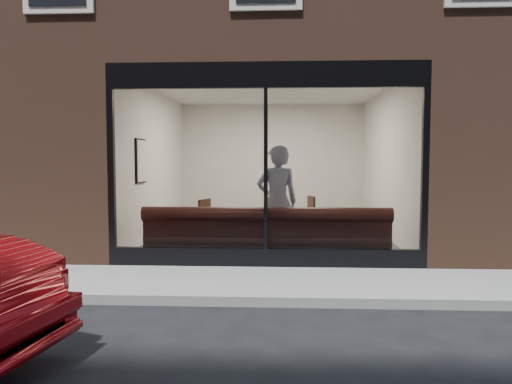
{
  "coord_description": "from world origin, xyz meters",
  "views": [
    {
      "loc": [
        0.24,
        -5.73,
        1.71
      ],
      "look_at": [
        -0.17,
        2.4,
        1.17
      ],
      "focal_mm": 35.0,
      "sensor_mm": 36.0,
      "label": 1
    }
  ],
  "objects_px": {
    "person": "(277,202)",
    "cafe_chair_right": "(302,231)",
    "banquette": "(266,248)",
    "cafe_table_right": "(305,212)",
    "cafe_chair_left": "(196,236)",
    "cafe_table_left": "(193,211)"
  },
  "relations": [
    {
      "from": "person",
      "to": "cafe_table_left",
      "type": "relative_size",
      "value": 3.46
    },
    {
      "from": "banquette",
      "to": "cafe_chair_left",
      "type": "distance_m",
      "value": 1.82
    },
    {
      "from": "person",
      "to": "cafe_chair_left",
      "type": "bearing_deg",
      "value": -41.21
    },
    {
      "from": "banquette",
      "to": "cafe_table_right",
      "type": "bearing_deg",
      "value": 51.78
    },
    {
      "from": "cafe_chair_left",
      "to": "cafe_chair_right",
      "type": "xyz_separation_m",
      "value": [
        2.05,
        0.78,
        0.0
      ]
    },
    {
      "from": "banquette",
      "to": "cafe_table_left",
      "type": "distance_m",
      "value": 1.75
    },
    {
      "from": "cafe_chair_right",
      "to": "cafe_table_right",
      "type": "bearing_deg",
      "value": 75.05
    },
    {
      "from": "person",
      "to": "cafe_table_right",
      "type": "xyz_separation_m",
      "value": [
        0.5,
        0.55,
        -0.23
      ]
    },
    {
      "from": "banquette",
      "to": "cafe_table_right",
      "type": "relative_size",
      "value": 6.16
    },
    {
      "from": "banquette",
      "to": "cafe_table_left",
      "type": "xyz_separation_m",
      "value": [
        -1.39,
        0.92,
        0.52
      ]
    },
    {
      "from": "cafe_table_left",
      "to": "cafe_chair_left",
      "type": "relative_size",
      "value": 1.38
    },
    {
      "from": "banquette",
      "to": "person",
      "type": "height_order",
      "value": "person"
    },
    {
      "from": "person",
      "to": "banquette",
      "type": "bearing_deg",
      "value": 48.76
    },
    {
      "from": "cafe_table_right",
      "to": "cafe_chair_left",
      "type": "xyz_separation_m",
      "value": [
        -2.06,
        0.32,
        -0.5
      ]
    },
    {
      "from": "person",
      "to": "cafe_table_left",
      "type": "height_order",
      "value": "person"
    },
    {
      "from": "cafe_table_right",
      "to": "cafe_chair_right",
      "type": "bearing_deg",
      "value": 90.31
    },
    {
      "from": "cafe_table_right",
      "to": "cafe_chair_left",
      "type": "height_order",
      "value": "cafe_table_right"
    },
    {
      "from": "banquette",
      "to": "person",
      "type": "bearing_deg",
      "value": 60.57
    },
    {
      "from": "person",
      "to": "cafe_chair_right",
      "type": "height_order",
      "value": "person"
    },
    {
      "from": "banquette",
      "to": "cafe_chair_left",
      "type": "height_order",
      "value": "banquette"
    },
    {
      "from": "person",
      "to": "cafe_table_right",
      "type": "relative_size",
      "value": 3.0
    },
    {
      "from": "banquette",
      "to": "cafe_chair_left",
      "type": "bearing_deg",
      "value": 139.34
    }
  ]
}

